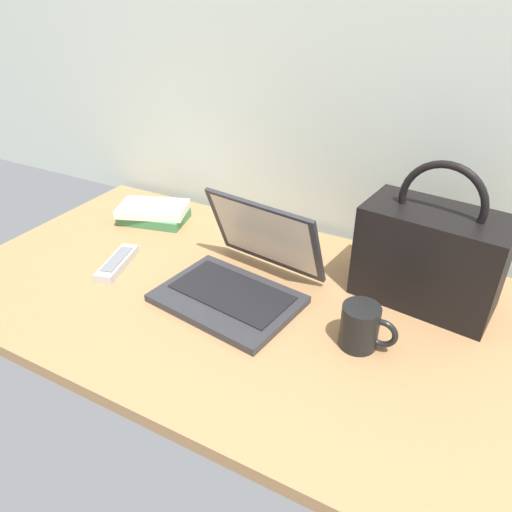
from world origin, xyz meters
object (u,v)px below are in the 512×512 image
object	(u,v)px
laptop	(241,276)
remote_control_near	(118,263)
handbag	(430,255)
book_stack	(154,213)
coffee_mug	(361,326)

from	to	relation	value
laptop	remote_control_near	xyz separation A→B (m)	(-0.33, -0.05, -0.03)
handbag	book_stack	size ratio (longest dim) A/B	1.44
remote_control_near	book_stack	size ratio (longest dim) A/B	0.73
handbag	laptop	bearing A→B (deg)	-155.37
book_stack	coffee_mug	bearing A→B (deg)	-19.01
laptop	coffee_mug	bearing A→B (deg)	-9.18
coffee_mug	handbag	world-z (taller)	handbag
book_stack	remote_control_near	bearing A→B (deg)	-71.57
laptop	remote_control_near	distance (m)	0.34
coffee_mug	book_stack	bearing A→B (deg)	160.99
laptop	book_stack	world-z (taller)	laptop
laptop	coffee_mug	xyz separation A→B (m)	(0.30, -0.05, 0.00)
coffee_mug	book_stack	distance (m)	0.76
remote_control_near	coffee_mug	bearing A→B (deg)	0.40
laptop	handbag	bearing A→B (deg)	24.63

